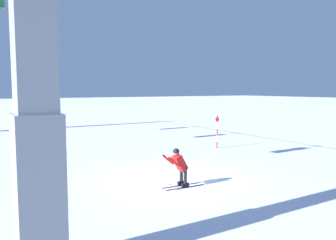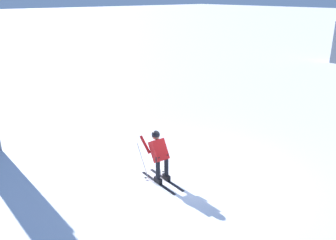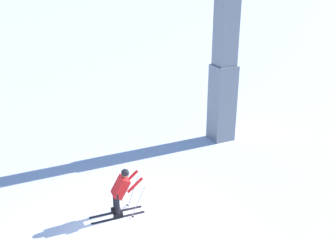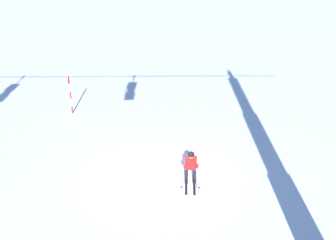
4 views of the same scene
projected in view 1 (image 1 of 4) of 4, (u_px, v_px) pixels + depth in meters
ground_plane at (176, 179)px, 13.91m from camera, size 260.00×260.00×0.00m
skier_carving_main at (179, 165)px, 12.62m from camera, size 0.73×1.66×1.65m
lift_tower_near at (35, 63)px, 6.48m from camera, size 0.90×2.92×10.25m
trail_marker_pole at (217, 130)px, 21.01m from camera, size 0.07×0.28×2.07m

